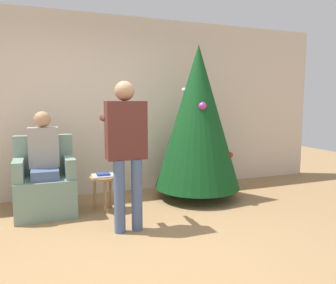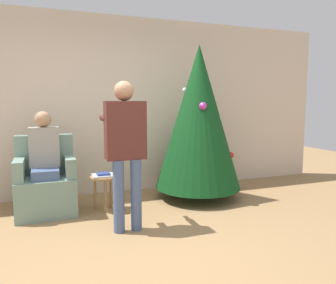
{
  "view_description": "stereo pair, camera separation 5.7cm",
  "coord_description": "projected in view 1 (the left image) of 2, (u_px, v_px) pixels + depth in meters",
  "views": [
    {
      "loc": [
        -0.76,
        -2.79,
        1.41
      ],
      "look_at": [
        0.72,
        1.02,
        0.91
      ],
      "focal_mm": 35.0,
      "sensor_mm": 36.0,
      "label": 1
    },
    {
      "loc": [
        -0.71,
        -2.81,
        1.41
      ],
      "look_at": [
        0.72,
        1.02,
        0.91
      ],
      "focal_mm": 35.0,
      "sensor_mm": 36.0,
      "label": 2
    }
  ],
  "objects": [
    {
      "name": "wall_back",
      "position": [
        94.0,
        106.0,
        4.93
      ],
      "size": [
        8.0,
        0.06,
        2.7
      ],
      "color": "beige",
      "rests_on": "ground_plane"
    },
    {
      "name": "side_stool",
      "position": [
        103.0,
        183.0,
        4.24
      ],
      "size": [
        0.35,
        0.35,
        0.45
      ],
      "color": "#A37547",
      "rests_on": "ground_plane"
    },
    {
      "name": "armchair",
      "position": [
        45.0,
        186.0,
        4.11
      ],
      "size": [
        0.71,
        0.62,
        0.99
      ],
      "color": "gray",
      "rests_on": "ground_plane"
    },
    {
      "name": "book",
      "position": [
        103.0,
        174.0,
        4.23
      ],
      "size": [
        0.16,
        0.14,
        0.02
      ],
      "color": "navy",
      "rests_on": "laptop"
    },
    {
      "name": "christmas_tree",
      "position": [
        198.0,
        117.0,
        4.72
      ],
      "size": [
        1.24,
        1.24,
        2.22
      ],
      "color": "brown",
      "rests_on": "ground_plane"
    },
    {
      "name": "person_standing",
      "position": [
        126.0,
        142.0,
        3.53
      ],
      "size": [
        0.45,
        0.57,
        1.63
      ],
      "color": "#475B84",
      "rests_on": "ground_plane"
    },
    {
      "name": "person_seated",
      "position": [
        44.0,
        158.0,
        4.05
      ],
      "size": [
        0.36,
        0.46,
        1.3
      ],
      "color": "#475B84",
      "rests_on": "ground_plane"
    },
    {
      "name": "ground_plane",
      "position": [
        135.0,
        255.0,
        3.03
      ],
      "size": [
        14.0,
        14.0,
        0.0
      ],
      "primitive_type": "plane",
      "color": "#99754C"
    },
    {
      "name": "laptop",
      "position": [
        103.0,
        176.0,
        4.23
      ],
      "size": [
        0.28,
        0.26,
        0.02
      ],
      "color": "silver",
      "rests_on": "side_stool"
    }
  ]
}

